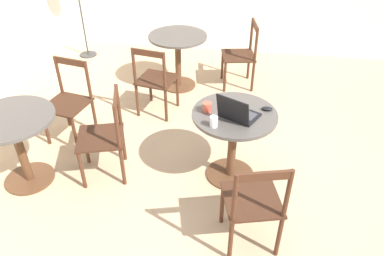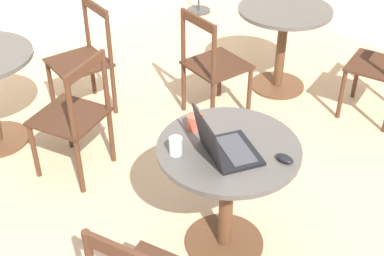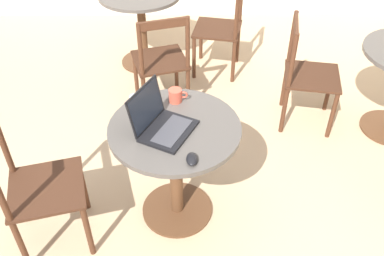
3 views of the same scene
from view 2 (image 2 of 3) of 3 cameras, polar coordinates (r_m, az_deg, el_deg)
cafe_table_near at (r=2.94m, az=3.81°, el=-5.01°), size 0.77×0.77×0.73m
cafe_table_mid at (r=4.59m, az=9.68°, el=10.24°), size 0.77×0.77×0.73m
chair_mid_front at (r=4.41m, az=19.76°, el=6.18°), size 0.50×0.50×0.89m
chair_mid_left at (r=4.17m, az=2.21°, el=6.63°), size 0.50×0.50×0.89m
chair_far_right at (r=4.33m, az=-11.47°, el=7.08°), size 0.50×0.50×0.89m
chair_far_front at (r=3.64m, az=-12.42°, el=1.11°), size 0.53×0.53×0.89m
laptop at (r=2.73m, az=3.49°, el=-2.03°), size 0.40×0.40×0.25m
mouse at (r=2.75m, az=9.85°, el=-3.22°), size 0.06×0.10×0.03m
mug at (r=2.93m, az=0.26°, el=0.68°), size 0.12×0.08×0.08m
drinking_glass at (r=2.74m, az=-1.75°, el=-1.93°), size 0.07×0.07×0.10m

